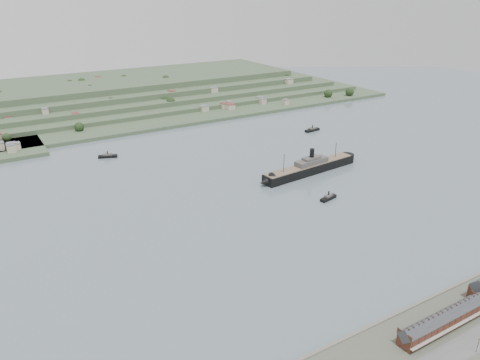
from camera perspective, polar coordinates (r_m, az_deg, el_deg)
ground at (r=369.52m, az=3.23°, el=-2.79°), size 1400.00×1400.00×0.00m
terrace_row at (r=257.94m, az=23.44°, el=-15.44°), size 55.60×9.80×11.07m
far_peninsula at (r=717.72m, az=-12.94°, el=10.21°), size 760.00×309.00×30.00m
steamship at (r=428.65m, az=8.19°, el=1.40°), size 114.55×23.57×27.48m
tugboat at (r=380.27m, az=10.73°, el=-2.12°), size 16.82×7.72×7.32m
ferry_west at (r=484.76m, az=-15.82°, el=2.84°), size 19.12×11.39×6.94m
ferry_east at (r=560.71m, az=8.80°, el=6.08°), size 20.46×7.83×7.48m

